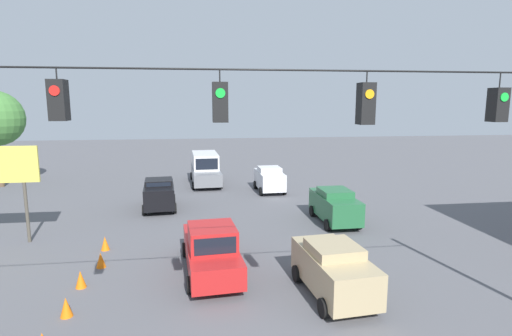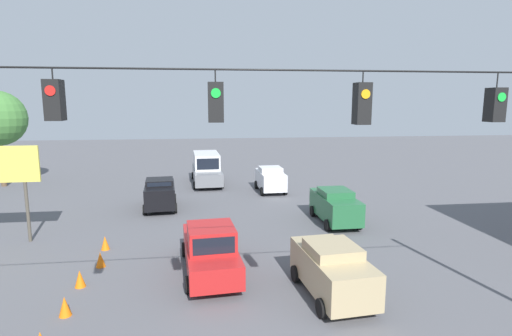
% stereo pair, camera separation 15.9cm
% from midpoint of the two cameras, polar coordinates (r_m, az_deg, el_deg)
% --- Properties ---
extents(overhead_signal_span, '(19.06, 0.38, 8.34)m').
position_cam_midpoint_polar(overhead_signal_span, '(8.86, 4.87, -1.40)').
color(overhead_signal_span, slate).
rests_on(overhead_signal_span, ground_plane).
extents(sedan_tan_crossing_near, '(2.32, 4.29, 1.93)m').
position_cam_midpoint_polar(sedan_tan_crossing_near, '(14.95, 10.68, -13.94)').
color(sedan_tan_crossing_near, tan).
rests_on(sedan_tan_crossing_near, ground_plane).
extents(box_truck_grey_withflow_deep, '(2.73, 6.77, 2.60)m').
position_cam_midpoint_polar(box_truck_grey_withflow_deep, '(34.39, -7.38, -0.05)').
color(box_truck_grey_withflow_deep, slate).
rests_on(box_truck_grey_withflow_deep, ground_plane).
extents(pickup_truck_red_withflow_mid, '(2.52, 5.69, 2.12)m').
position_cam_midpoint_polar(pickup_truck_red_withflow_mid, '(16.62, -6.71, -11.50)').
color(pickup_truck_red_withflow_mid, red).
rests_on(pickup_truck_red_withflow_mid, ground_plane).
extents(sedan_green_oncoming_far, '(2.04, 4.45, 1.96)m').
position_cam_midpoint_polar(sedan_green_oncoming_far, '(23.51, 10.97, -5.23)').
color(sedan_green_oncoming_far, '#236038').
rests_on(sedan_green_oncoming_far, ground_plane).
extents(sedan_white_oncoming_deep, '(2.13, 3.91, 1.94)m').
position_cam_midpoint_polar(sedan_white_oncoming_deep, '(30.98, 1.78, -1.56)').
color(sedan_white_oncoming_deep, silver).
rests_on(sedan_white_oncoming_deep, ground_plane).
extents(sedan_black_withflow_far, '(2.36, 4.19, 1.97)m').
position_cam_midpoint_polar(sedan_black_withflow_far, '(26.75, -13.83, -3.55)').
color(sedan_black_withflow_far, black).
rests_on(sedan_black_withflow_far, ground_plane).
extents(traffic_cone_second, '(0.40, 0.40, 0.66)m').
position_cam_midpoint_polar(traffic_cone_second, '(15.03, -25.79, -17.45)').
color(traffic_cone_second, orange).
rests_on(traffic_cone_second, ground_plane).
extents(traffic_cone_third, '(0.40, 0.40, 0.66)m').
position_cam_midpoint_polar(traffic_cone_third, '(16.89, -24.03, -14.31)').
color(traffic_cone_third, orange).
rests_on(traffic_cone_third, ground_plane).
extents(traffic_cone_fourth, '(0.40, 0.40, 0.66)m').
position_cam_midpoint_polar(traffic_cone_fourth, '(18.44, -21.53, -12.12)').
color(traffic_cone_fourth, orange).
rests_on(traffic_cone_fourth, ground_plane).
extents(traffic_cone_fifth, '(0.40, 0.40, 0.66)m').
position_cam_midpoint_polar(traffic_cone_fifth, '(20.39, -20.97, -10.01)').
color(traffic_cone_fifth, orange).
rests_on(traffic_cone_fifth, ground_plane).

